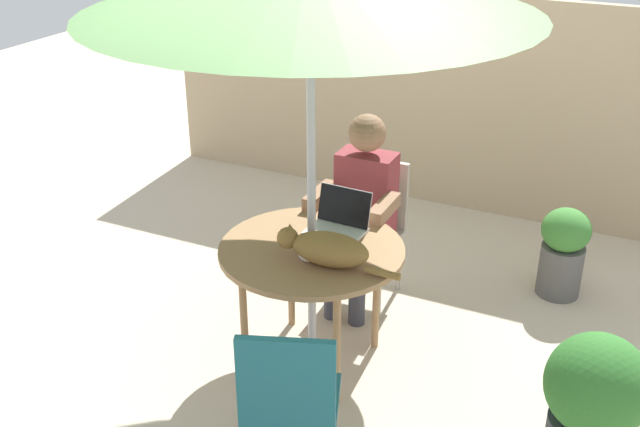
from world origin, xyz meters
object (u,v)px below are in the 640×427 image
object	(u,v)px
chair_empty	(290,398)
person_seated	(361,204)
patio_table	(312,258)
chair_occupied	(371,219)
potted_plant_by_chair	(563,250)
laptop	(340,219)
potted_plant_near_fence	(594,404)
cat	(325,249)

from	to	relation	value
chair_empty	person_seated	bearing A→B (deg)	102.00
patio_table	chair_occupied	world-z (taller)	chair_occupied
potted_plant_by_chair	chair_empty	bearing A→B (deg)	-109.48
chair_empty	laptop	xyz separation A→B (m)	(-0.28, 1.14, 0.27)
patio_table	chair_occupied	bearing A→B (deg)	90.00
potted_plant_by_chair	laptop	bearing A→B (deg)	-135.20
laptop	potted_plant_by_chair	size ratio (longest dim) A/B	0.53
potted_plant_by_chair	potted_plant_near_fence	bearing A→B (deg)	-76.20
person_seated	laptop	xyz separation A→B (m)	(0.05, -0.42, 0.10)
patio_table	person_seated	bearing A→B (deg)	90.00
chair_occupied	chair_empty	size ratio (longest dim) A/B	1.00
potted_plant_near_fence	cat	bearing A→B (deg)	175.64
laptop	cat	world-z (taller)	laptop
person_seated	chair_occupied	bearing A→B (deg)	90.00
chair_occupied	person_seated	world-z (taller)	person_seated
chair_empty	potted_plant_near_fence	xyz separation A→B (m)	(1.15, 0.66, -0.11)
patio_table	chair_occupied	distance (m)	0.84
chair_occupied	potted_plant_by_chair	size ratio (longest dim) A/B	1.47
chair_occupied	laptop	bearing A→B (deg)	-85.28
laptop	patio_table	bearing A→B (deg)	-100.64
laptop	potted_plant_near_fence	bearing A→B (deg)	-18.45
patio_table	potted_plant_near_fence	distance (m)	1.52
cat	potted_plant_near_fence	xyz separation A→B (m)	(1.35, -0.10, -0.40)
cat	potted_plant_near_fence	distance (m)	1.41
person_seated	potted_plant_near_fence	world-z (taller)	person_seated
patio_table	cat	size ratio (longest dim) A/B	1.48
patio_table	chair_empty	size ratio (longest dim) A/B	1.11
laptop	cat	size ratio (longest dim) A/B	0.47
potted_plant_by_chair	person_seated	bearing A→B (deg)	-150.15
patio_table	cat	distance (m)	0.23
patio_table	laptop	xyz separation A→B (m)	(0.05, 0.25, 0.13)
chair_empty	person_seated	size ratio (longest dim) A/B	0.72
chair_occupied	laptop	xyz separation A→B (m)	(0.05, -0.57, 0.27)
person_seated	potted_plant_near_fence	bearing A→B (deg)	-31.13
chair_occupied	potted_plant_near_fence	size ratio (longest dim) A/B	1.20
person_seated	cat	world-z (taller)	person_seated
cat	potted_plant_near_fence	size ratio (longest dim) A/B	0.90
person_seated	laptop	world-z (taller)	person_seated
cat	chair_empty	bearing A→B (deg)	-75.68
patio_table	laptop	bearing A→B (deg)	79.36
chair_empty	cat	xyz separation A→B (m)	(-0.20, 0.77, 0.29)
laptop	potted_plant_near_fence	xyz separation A→B (m)	(1.44, -0.48, -0.38)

